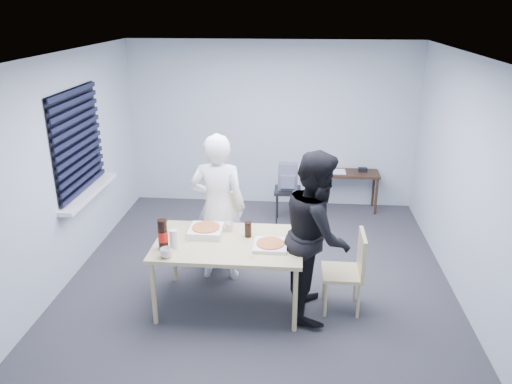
# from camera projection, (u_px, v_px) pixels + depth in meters

# --- Properties ---
(room) EXTENTS (5.00, 5.00, 5.00)m
(room) POSITION_uv_depth(u_px,v_px,m) (81.00, 150.00, 6.03)
(room) COLOR #303135
(room) RESTS_ON ground
(dining_table) EXTENTS (1.55, 0.98, 0.75)m
(dining_table) POSITION_uv_depth(u_px,v_px,m) (229.00, 247.00, 5.26)
(dining_table) COLOR tan
(dining_table) RESTS_ON ground
(chair_far) EXTENTS (0.42, 0.42, 0.89)m
(chair_far) POSITION_uv_depth(u_px,v_px,m) (222.00, 222.00, 6.28)
(chair_far) COLOR tan
(chair_far) RESTS_ON ground
(chair_right) EXTENTS (0.42, 0.42, 0.89)m
(chair_right) POSITION_uv_depth(u_px,v_px,m) (351.00, 266.00, 5.23)
(chair_right) COLOR tan
(chair_right) RESTS_ON ground
(person_white) EXTENTS (0.65, 0.42, 1.77)m
(person_white) POSITION_uv_depth(u_px,v_px,m) (218.00, 208.00, 5.76)
(person_white) COLOR white
(person_white) RESTS_ON ground
(person_black) EXTENTS (0.47, 0.86, 1.77)m
(person_black) POSITION_uv_depth(u_px,v_px,m) (317.00, 234.00, 5.10)
(person_black) COLOR black
(person_black) RESTS_ON ground
(side_table) EXTENTS (0.94, 0.42, 0.63)m
(side_table) POSITION_uv_depth(u_px,v_px,m) (348.00, 177.00, 7.82)
(side_table) COLOR #361F14
(side_table) RESTS_ON ground
(stool) EXTENTS (0.38, 0.38, 0.53)m
(stool) POSITION_uv_depth(u_px,v_px,m) (287.00, 196.00, 7.38)
(stool) COLOR black
(stool) RESTS_ON ground
(backpack) EXTENTS (0.29, 0.21, 0.40)m
(backpack) POSITION_uv_depth(u_px,v_px,m) (288.00, 177.00, 7.26)
(backpack) COLOR slate
(backpack) RESTS_ON stool
(pizza_box_a) EXTENTS (0.35, 0.35, 0.09)m
(pizza_box_a) POSITION_uv_depth(u_px,v_px,m) (206.00, 230.00, 5.40)
(pizza_box_a) COLOR white
(pizza_box_a) RESTS_ON dining_table
(pizza_box_b) EXTENTS (0.34, 0.34, 0.05)m
(pizza_box_b) POSITION_uv_depth(u_px,v_px,m) (270.00, 245.00, 5.12)
(pizza_box_b) COLOR white
(pizza_box_b) RESTS_ON dining_table
(mug_a) EXTENTS (0.17, 0.17, 0.10)m
(mug_a) POSITION_uv_depth(u_px,v_px,m) (166.00, 253.00, 4.90)
(mug_a) COLOR silver
(mug_a) RESTS_ON dining_table
(mug_b) EXTENTS (0.10, 0.10, 0.09)m
(mug_b) POSITION_uv_depth(u_px,v_px,m) (229.00, 227.00, 5.48)
(mug_b) COLOR silver
(mug_b) RESTS_ON dining_table
(cola_glass) EXTENTS (0.08, 0.08, 0.17)m
(cola_glass) POSITION_uv_depth(u_px,v_px,m) (248.00, 230.00, 5.32)
(cola_glass) COLOR black
(cola_glass) RESTS_ON dining_table
(soda_bottle) EXTENTS (0.10, 0.10, 0.32)m
(soda_bottle) POSITION_uv_depth(u_px,v_px,m) (163.00, 235.00, 5.04)
(soda_bottle) COLOR black
(soda_bottle) RESTS_ON dining_table
(plastic_cups) EXTENTS (0.11, 0.11, 0.19)m
(plastic_cups) POSITION_uv_depth(u_px,v_px,m) (174.00, 239.00, 5.08)
(plastic_cups) COLOR silver
(plastic_cups) RESTS_ON dining_table
(rubber_band) EXTENTS (0.06, 0.06, 0.00)m
(rubber_band) POSITION_uv_depth(u_px,v_px,m) (252.00, 257.00, 4.92)
(rubber_band) COLOR red
(rubber_band) RESTS_ON dining_table
(papers) EXTENTS (0.22, 0.29, 0.00)m
(papers) POSITION_uv_depth(u_px,v_px,m) (339.00, 172.00, 7.81)
(papers) COLOR white
(papers) RESTS_ON side_table
(black_box) EXTENTS (0.14, 0.11, 0.06)m
(black_box) POSITION_uv_depth(u_px,v_px,m) (363.00, 170.00, 7.81)
(black_box) COLOR black
(black_box) RESTS_ON side_table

